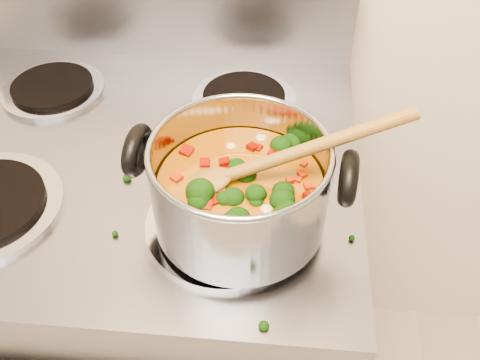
% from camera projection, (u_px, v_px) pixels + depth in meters
% --- Properties ---
extents(electric_range, '(0.73, 0.66, 1.08)m').
position_uv_depth(electric_range, '(159.00, 305.00, 1.17)').
color(electric_range, gray).
rests_on(electric_range, ground).
extents(stockpot, '(0.29, 0.23, 0.14)m').
position_uv_depth(stockpot, '(240.00, 189.00, 0.68)').
color(stockpot, gray).
rests_on(stockpot, electric_range).
extents(wooden_spoon, '(0.30, 0.08, 0.12)m').
position_uv_depth(wooden_spoon, '(256.00, 166.00, 0.66)').
color(wooden_spoon, olive).
rests_on(wooden_spoon, stockpot).
extents(cooktop_crumbs, '(0.31, 0.31, 0.01)m').
position_uv_depth(cooktop_crumbs, '(247.00, 201.00, 0.76)').
color(cooktop_crumbs, black).
rests_on(cooktop_crumbs, electric_range).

